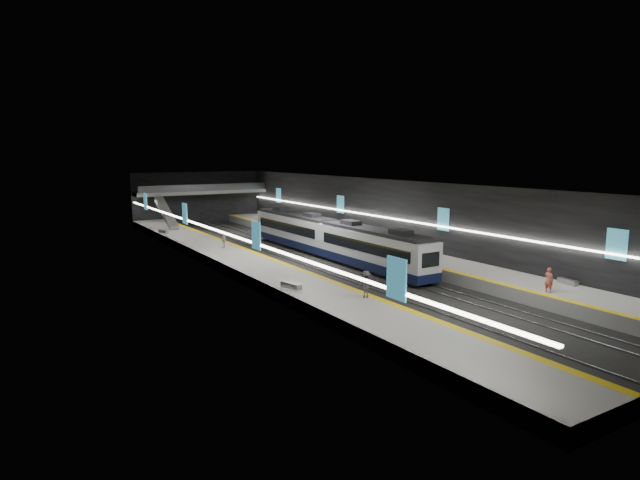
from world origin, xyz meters
TOP-DOWN VIEW (x-y plane):
  - ground at (0.00, 0.00)m, footprint 70.00×70.00m
  - ceiling at (0.00, 0.00)m, footprint 20.00×70.00m
  - wall_left at (-10.00, 0.00)m, footprint 0.04×70.00m
  - wall_right at (10.00, 0.00)m, footprint 0.04×70.00m
  - wall_back at (0.00, 35.00)m, footprint 20.00×0.04m
  - platform_left at (-7.50, 0.00)m, footprint 5.00×70.00m
  - tile_surface_left at (-7.50, 0.00)m, footprint 5.00×70.00m
  - tactile_strip_left at (-5.30, 0.00)m, footprint 0.60×70.00m
  - platform_right at (7.50, 0.00)m, footprint 5.00×70.00m
  - tile_surface_right at (7.50, 0.00)m, footprint 5.00×70.00m
  - tactile_strip_right at (5.30, 0.00)m, footprint 0.60×70.00m
  - rails at (-0.00, 0.00)m, footprint 6.52×70.00m
  - train at (2.50, 0.71)m, footprint 2.69×30.05m
  - ad_posters at (-0.00, 1.00)m, footprint 19.94×53.50m
  - cove_light_left at (-9.80, 0.00)m, footprint 0.25×68.60m
  - cove_light_right at (9.80, 0.00)m, footprint 0.25×68.60m
  - mezzanine_bridge at (0.00, 32.93)m, footprint 20.00×3.00m
  - escalator at (-7.50, 26.00)m, footprint 1.20×7.50m
  - bench_left_near at (-8.99, -11.93)m, footprint 0.96×1.85m
  - bench_left_far at (-9.37, 20.85)m, footprint 0.87×1.66m
  - bench_right_near at (9.50, -21.81)m, footprint 0.76×1.75m
  - bench_right_far at (9.27, 10.78)m, footprint 0.93×2.06m
  - passenger_right_a at (6.02, -22.60)m, footprint 0.48×0.69m
  - passenger_left_a at (-6.90, 6.77)m, footprint 0.44×1.00m
  - passenger_left_b at (-5.83, -16.86)m, footprint 1.38×1.10m

SIDE VIEW (x-z plane):
  - ground at x=0.00m, z-range 0.00..0.00m
  - rails at x=0.00m, z-range 0.00..0.12m
  - platform_left at x=-7.50m, z-range 0.00..1.00m
  - platform_right at x=7.50m, z-range 0.00..1.00m
  - tile_surface_left at x=-7.50m, z-range 1.00..1.02m
  - tile_surface_right at x=7.50m, z-range 1.00..1.02m
  - tactile_strip_left at x=-5.30m, z-range 1.01..1.03m
  - tactile_strip_right at x=5.30m, z-range 1.01..1.03m
  - bench_left_far at x=-9.37m, z-range 1.00..1.39m
  - bench_right_near at x=9.50m, z-range 1.00..1.41m
  - bench_left_near at x=-8.99m, z-range 1.00..1.44m
  - bench_right_far at x=9.27m, z-range 1.00..1.49m
  - passenger_left_a at x=-6.90m, z-range 1.00..2.68m
  - passenger_right_a at x=6.02m, z-range 1.00..2.83m
  - passenger_left_b at x=-5.83m, z-range 1.00..2.87m
  - train at x=2.50m, z-range 0.40..4.00m
  - escalator at x=-7.50m, z-range 0.94..4.86m
  - cove_light_left at x=-9.80m, z-range 3.74..3.86m
  - cove_light_right at x=9.80m, z-range 3.74..3.86m
  - wall_left at x=-10.00m, z-range 0.00..8.00m
  - wall_right at x=10.00m, z-range 0.00..8.00m
  - wall_back at x=0.00m, z-range 0.00..8.00m
  - ad_posters at x=0.00m, z-range 3.40..5.60m
  - mezzanine_bridge at x=0.00m, z-range 4.29..5.79m
  - ceiling at x=0.00m, z-range 7.98..8.02m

